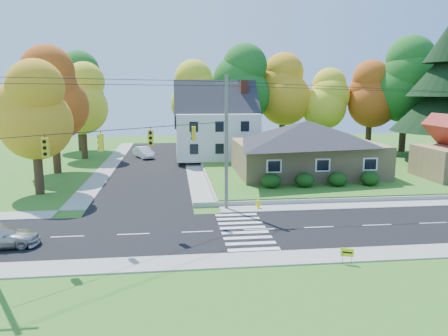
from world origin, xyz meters
name	(u,v)px	position (x,y,z in m)	size (l,w,h in m)	color
ground	(259,230)	(0.00, 0.00, 0.00)	(120.00, 120.00, 0.00)	#3D7923
road_main	(259,230)	(0.00, 0.00, 0.01)	(90.00, 8.00, 0.02)	black
road_cross	(152,165)	(-8.00, 26.00, 0.01)	(8.00, 44.00, 0.02)	black
sidewalk_north	(246,209)	(0.00, 5.00, 0.04)	(90.00, 2.00, 0.08)	#9C9A90
sidewalk_south	(277,258)	(0.00, -5.00, 0.04)	(90.00, 2.00, 0.08)	#9C9A90
lawn	(335,166)	(13.00, 21.00, 0.25)	(30.00, 30.00, 0.50)	#3D7923
ranch_house	(306,146)	(8.00, 16.00, 3.27)	(14.60, 10.60, 5.40)	tan
colonial_house	(216,125)	(0.04, 28.00, 4.58)	(10.40, 8.40, 9.60)	silver
hedge_row	(321,179)	(7.50, 9.80, 1.14)	(10.70, 1.70, 1.27)	#163A10
traffic_infrastructure	(254,148)	(-0.15, 1.35, 5.15)	(38.10, 10.66, 10.00)	#666059
tree_lot_0	(197,94)	(-2.00, 34.00, 8.31)	(6.72, 6.72, 12.51)	#3F2A19
tree_lot_1	(242,85)	(4.00, 33.00, 9.61)	(7.84, 7.84, 14.60)	#3F2A19
tree_lot_2	(283,90)	(10.00, 34.00, 8.96)	(7.28, 7.28, 13.56)	#3F2A19
tree_lot_3	(326,99)	(16.00, 33.00, 7.65)	(6.16, 6.16, 11.47)	#3F2A19
tree_lot_4	(371,94)	(22.00, 32.00, 8.31)	(6.72, 6.72, 12.51)	#3F2A19
tree_lot_5	(407,80)	(26.00, 30.00, 10.27)	(8.40, 8.40, 15.64)	#3F2A19
tree_west_0	(34,111)	(-17.00, 12.00, 7.15)	(6.16, 6.16, 11.47)	#3F2A19
tree_west_1	(52,94)	(-18.00, 22.00, 8.46)	(7.28, 7.28, 13.56)	#3F2A19
tree_west_2	(82,99)	(-17.00, 32.00, 7.81)	(6.72, 6.72, 12.51)	#3F2A19
tree_west_3	(78,89)	(-19.00, 40.00, 9.11)	(7.84, 7.84, 14.60)	#3F2A19
white_car	(144,152)	(-9.30, 31.49, 0.76)	(1.57, 4.49, 1.48)	silver
fire_hydrant	(258,205)	(0.90, 4.92, 0.34)	(0.41, 0.32, 0.72)	#F8F300
yard_sign	(347,253)	(3.43, -6.04, 0.60)	(0.62, 0.30, 0.84)	black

